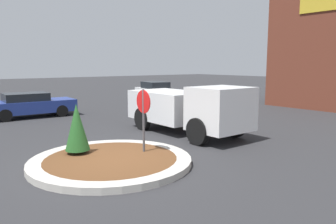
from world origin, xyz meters
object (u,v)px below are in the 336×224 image
object	(u,v)px
utility_truck	(187,108)
parked_sedan_white	(156,91)
parked_sedan_blue	(30,105)
stop_sign	(143,111)

from	to	relation	value
utility_truck	parked_sedan_white	bearing A→B (deg)	149.40
parked_sedan_blue	parked_sedan_white	world-z (taller)	parked_sedan_white
utility_truck	parked_sedan_white	xyz separation A→B (m)	(-11.02, 6.46, -0.36)
utility_truck	parked_sedan_blue	xyz separation A→B (m)	(-8.35, -3.83, -0.40)
stop_sign	utility_truck	size ratio (longest dim) A/B	0.37
stop_sign	parked_sedan_blue	world-z (taller)	stop_sign
parked_sedan_blue	parked_sedan_white	size ratio (longest dim) A/B	0.96
parked_sedan_white	utility_truck	bearing A→B (deg)	-20.85
parked_sedan_blue	parked_sedan_white	distance (m)	10.63
stop_sign	parked_sedan_white	xyz separation A→B (m)	(-12.76, 9.76, -0.71)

